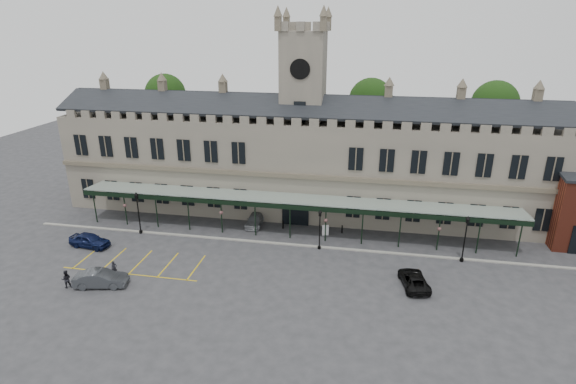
% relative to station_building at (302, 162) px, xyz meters
% --- Properties ---
extents(ground, '(140.00, 140.00, 0.00)m').
position_rel_station_building_xyz_m(ground, '(0.00, -15.91, -6.47)').
color(ground, '#303033').
extents(station_building, '(60.00, 10.36, 17.30)m').
position_rel_station_building_xyz_m(station_building, '(0.00, 0.00, 0.00)').
color(station_building, '#696257').
rests_on(station_building, ground).
extents(clock_tower, '(5.60, 5.60, 24.80)m').
position_rel_station_building_xyz_m(clock_tower, '(0.00, 0.09, 6.64)').
color(clock_tower, '#696257').
rests_on(clock_tower, ground).
extents(canopy, '(50.00, 4.10, 4.30)m').
position_rel_station_building_xyz_m(canopy, '(0.00, -8.45, -4.06)').
color(canopy, '#8C9E93').
rests_on(canopy, ground).
extents(kerb, '(60.00, 0.40, 0.12)m').
position_rel_station_building_xyz_m(kerb, '(0.00, -10.41, -6.41)').
color(kerb, gray).
rests_on(kerb, ground).
extents(parking_markings, '(16.00, 6.00, 0.01)m').
position_rel_station_building_xyz_m(parking_markings, '(-14.00, -17.41, -6.47)').
color(parking_markings, gold).
rests_on(parking_markings, ground).
extents(tree_behind_left, '(6.00, 6.00, 16.00)m').
position_rel_station_building_xyz_m(tree_behind_left, '(-22.00, 9.09, 6.35)').
color(tree_behind_left, '#332314').
rests_on(tree_behind_left, ground).
extents(tree_behind_mid, '(6.00, 6.00, 16.00)m').
position_rel_station_building_xyz_m(tree_behind_mid, '(8.00, 9.09, 6.35)').
color(tree_behind_mid, '#332314').
rests_on(tree_behind_mid, ground).
extents(tree_behind_right, '(6.00, 6.00, 16.00)m').
position_rel_station_building_xyz_m(tree_behind_right, '(24.00, 9.09, 6.35)').
color(tree_behind_right, '#332314').
rests_on(tree_behind_right, ground).
extents(lamp_post_left, '(0.48, 0.48, 5.09)m').
position_rel_station_building_xyz_m(lamp_post_left, '(-17.23, -10.61, -3.45)').
color(lamp_post_left, black).
rests_on(lamp_post_left, ground).
extents(lamp_post_mid, '(0.43, 0.43, 4.54)m').
position_rel_station_building_xyz_m(lamp_post_mid, '(3.57, -10.72, -3.77)').
color(lamp_post_mid, black).
rests_on(lamp_post_mid, ground).
extents(lamp_post_right, '(0.48, 0.48, 5.06)m').
position_rel_station_building_xyz_m(lamp_post_right, '(18.21, -10.79, -3.47)').
color(lamp_post_right, black).
rests_on(lamp_post_right, ground).
extents(traffic_cone, '(0.48, 0.48, 0.77)m').
position_rel_station_building_xyz_m(traffic_cone, '(13.56, -14.47, -6.09)').
color(traffic_cone, '#E05B07').
rests_on(traffic_cone, ground).
extents(sign_board, '(0.75, 0.23, 1.30)m').
position_rel_station_building_xyz_m(sign_board, '(3.87, -7.31, -5.83)').
color(sign_board, black).
rests_on(sign_board, ground).
extents(bollard_left, '(0.17, 0.17, 0.97)m').
position_rel_station_building_xyz_m(bollard_left, '(-1.27, -6.35, -5.98)').
color(bollard_left, black).
rests_on(bollard_left, ground).
extents(bollard_right, '(0.17, 0.17, 0.95)m').
position_rel_station_building_xyz_m(bollard_right, '(5.71, -6.39, -5.99)').
color(bollard_right, black).
rests_on(bollard_right, ground).
extents(car_left_a, '(4.68, 2.34, 1.53)m').
position_rel_station_building_xyz_m(car_left_a, '(-21.00, -14.75, -5.70)').
color(car_left_a, '#0D1539').
rests_on(car_left_a, ground).
extents(car_left_b, '(5.00, 2.61, 1.57)m').
position_rel_station_building_xyz_m(car_left_b, '(-15.34, -21.72, -5.68)').
color(car_left_b, '#373A3F').
rests_on(car_left_b, ground).
extents(car_taxi, '(1.92, 4.48, 1.29)m').
position_rel_station_building_xyz_m(car_taxi, '(-4.79, -5.91, -5.83)').
color(car_taxi, '#94969B').
rests_on(car_taxi, ground).
extents(car_van, '(3.02, 4.98, 1.29)m').
position_rel_station_building_xyz_m(car_van, '(13.00, -16.44, -5.82)').
color(car_van, black).
rests_on(car_van, ground).
extents(person_a, '(0.62, 0.68, 1.57)m').
position_rel_station_building_xyz_m(person_a, '(-15.09, -19.83, -5.68)').
color(person_a, black).
rests_on(person_a, ground).
extents(person_b, '(1.07, 1.01, 1.74)m').
position_rel_station_building_xyz_m(person_b, '(-18.30, -22.48, -5.60)').
color(person_b, black).
rests_on(person_b, ground).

